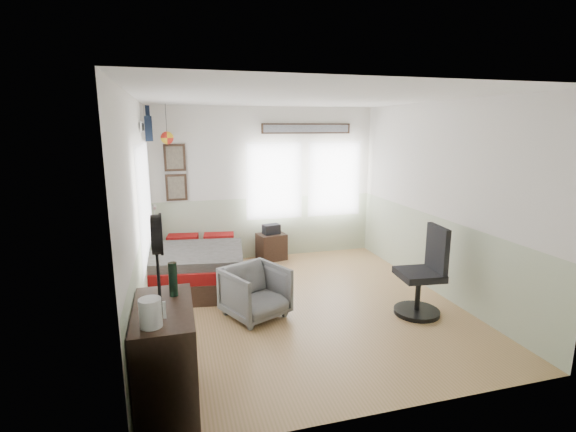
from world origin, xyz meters
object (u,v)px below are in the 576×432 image
dresser (166,357)px  armchair (255,292)px  nightstand (271,246)px  task_chair (424,279)px  bed (198,266)px

dresser → armchair: (1.06, 1.49, -0.13)m
nightstand → task_chair: bearing=-75.0°
dresser → nightstand: 4.11m
bed → dresser: (-0.44, -2.84, 0.17)m
nightstand → dresser: bearing=-127.3°
dresser → armchair: size_ratio=1.41×
dresser → nightstand: dresser is taller
armchair → nightstand: armchair is taller
armchair → nightstand: 2.33m
bed → armchair: bearing=-57.5°
dresser → bed: bearing=81.2°
bed → task_chair: (2.69, -1.84, 0.19)m
bed → armchair: (0.62, -1.35, 0.04)m
dresser → task_chair: task_chair is taller
armchair → bed: bearing=89.2°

